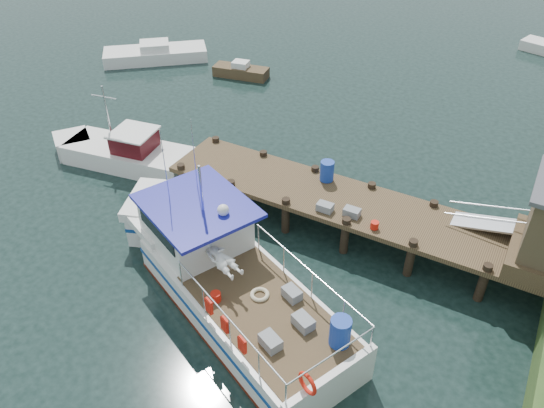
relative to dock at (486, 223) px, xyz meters
The scene contains 6 objects.
ground_plane 6.89m from the dock, behind, with size 160.00×160.00×0.00m, color black.
dock is the anchor object (origin of this frame).
lobster_boat 9.20m from the dock, 144.91° to the right, with size 11.29×7.13×5.64m.
work_boat 16.22m from the dock, behind, with size 7.38×3.17×3.86m.
moored_rowboat 19.92m from the dock, 147.01° to the left, with size 3.58×1.75×1.00m.
moored_a 25.32m from the dock, 155.85° to the left, with size 6.56×6.06×1.23m.
Camera 1 is at (7.00, -15.80, 13.54)m, focal length 35.00 mm.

